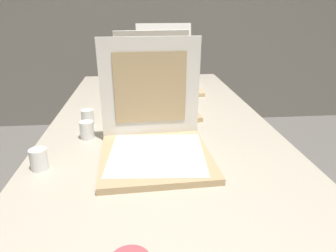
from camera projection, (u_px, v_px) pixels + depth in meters
The scene contains 7 objects.
table at pixel (160, 135), 1.36m from camera, with size 0.99×2.09×0.74m.
pizza_box_front at pixel (155, 140), 1.06m from camera, with size 0.39×0.40×0.40m.
pizza_box_middle at pixel (155, 99), 1.52m from camera, with size 0.41×0.42×0.39m.
pizza_box_back at pixel (168, 79), 1.94m from camera, with size 0.39×0.48×0.39m.
cup_white_mid at pixel (88, 118), 1.33m from camera, with size 0.06×0.06×0.07m, color white.
cup_white_near_left at pixel (39, 159), 0.97m from camera, with size 0.06×0.06×0.07m, color white.
cup_white_near_center at pixel (87, 130), 1.20m from camera, with size 0.06×0.06×0.07m, color white.
Camera 1 is at (-0.08, -0.66, 1.24)m, focal length 32.04 mm.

